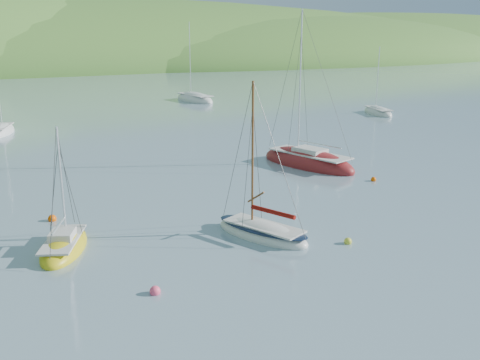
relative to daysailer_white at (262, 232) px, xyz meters
name	(u,v)px	position (x,y,z in m)	size (l,w,h in m)	color
ground	(294,267)	(-0.54, -4.11, -0.21)	(700.00, 700.00, 0.00)	#7497A1
daysailer_white	(262,232)	(0.00, 0.00, 0.00)	(4.25, 6.13, 8.86)	white
sloop_red	(308,163)	(10.93, 12.04, 0.03)	(5.61, 9.57, 13.40)	maroon
sailboat_yellow	(64,247)	(-9.89, 2.86, -0.04)	(3.86, 5.51, 6.80)	gold
distant_sloop_a	(1,132)	(-10.80, 38.83, -0.04)	(4.18, 7.01, 9.45)	white
distant_sloop_b	(195,100)	(18.21, 55.05, 0.00)	(4.70, 9.58, 13.09)	white
distant_sloop_d	(378,113)	(35.02, 31.55, -0.04)	(3.96, 7.02, 9.48)	white
mooring_buoys	(204,231)	(-2.62, 1.86, -0.09)	(22.91, 11.83, 0.49)	gold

